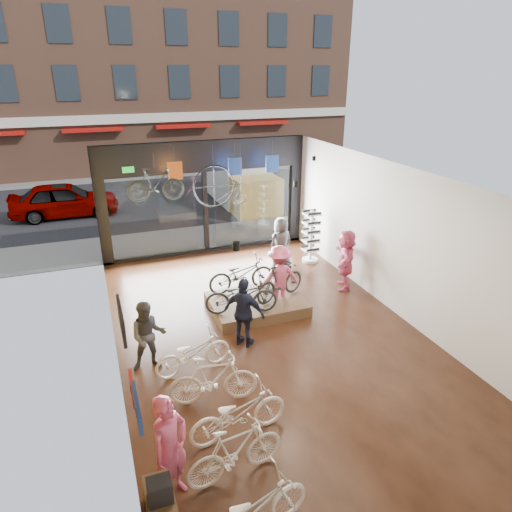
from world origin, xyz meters
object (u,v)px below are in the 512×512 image
customer_2 (244,313)px  penny_farthing (223,187)px  floor_bike_2 (238,413)px  display_bike_mid (280,281)px  street_car (64,200)px  sunglasses_rack (311,236)px  box_truck (242,180)px  customer_5 (346,259)px  display_platform (256,304)px  hung_bike (155,184)px  floor_bike_0 (253,510)px  display_bike_right (241,274)px  customer_1 (148,336)px  display_bike_left (241,296)px  customer_4 (281,243)px  floor_bike_3 (213,380)px  customer_3 (279,277)px  customer_0 (170,449)px  floor_bike_1 (235,452)px  floor_bike_4 (193,353)px

customer_2 → penny_farthing: penny_farthing is taller
floor_bike_2 → display_bike_mid: 4.66m
street_car → sunglasses_rack: 11.13m
box_truck → customer_5: 9.20m
street_car → display_bike_mid: size_ratio=2.68×
display_platform → customer_5: customer_5 is taller
customer_5 → hung_bike: hung_bike is taller
box_truck → floor_bike_0: bearing=-108.3°
display_bike_right → customer_1: 3.58m
street_car → customer_5: (7.66, -10.20, 0.14)m
sunglasses_rack → street_car: bearing=142.7°
floor_bike_0 → customer_2: bearing=-28.1°
display_bike_left → customer_5: customer_5 is taller
display_bike_left → customer_4: customer_4 is taller
floor_bike_3 → customer_2: size_ratio=1.01×
display_bike_left → display_bike_right: display_bike_right is taller
display_bike_left → hung_bike: size_ratio=1.12×
customer_5 → sunglasses_rack: customer_5 is taller
customer_1 → penny_farthing: (3.15, 5.03, 1.72)m
display_platform → floor_bike_3: bearing=-123.1°
floor_bike_0 → floor_bike_2: size_ratio=0.96×
penny_farthing → hung_bike: size_ratio=1.04×
floor_bike_0 → customer_3: 6.52m
penny_farthing → customer_0: bearing=-111.6°
floor_bike_0 → sunglasses_rack: size_ratio=0.98×
floor_bike_0 → display_bike_left: display_bike_left is taller
customer_5 → penny_farthing: penny_farthing is taller
floor_bike_0 → customer_0: customer_0 is taller
floor_bike_3 → display_platform: 3.73m
street_car → customer_4: customer_4 is taller
box_truck → customer_0: box_truck is taller
customer_1 → display_platform: bearing=32.9°
floor_bike_2 → floor_bike_1: bearing=152.8°
floor_bike_3 → sunglasses_rack: (4.83, 5.55, 0.37)m
display_platform → floor_bike_1: bearing=-113.9°
box_truck → customer_0: (-6.01, -14.45, -0.32)m
box_truck → customer_5: box_truck is taller
hung_bike → penny_farthing: bearing=-67.1°
display_bike_mid → customer_3: size_ratio=0.94×
floor_bike_3 → customer_5: bearing=-44.7°
floor_bike_2 → display_bike_right: (1.65, 4.73, 0.31)m
display_bike_mid → customer_4: bearing=-45.5°
floor_bike_4 → customer_0: 3.07m
floor_bike_0 → display_bike_right: display_bike_right is taller
customer_4 → sunglasses_rack: sunglasses_rack is taller
floor_bike_3 → penny_farthing: 7.18m
customer_1 → customer_5: customer_5 is taller
customer_5 → penny_farthing: 4.40m
customer_0 → display_bike_left: bearing=22.4°
street_car → floor_bike_0: 16.66m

